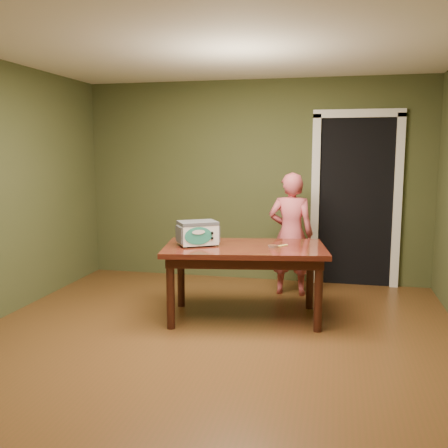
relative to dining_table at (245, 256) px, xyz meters
name	(u,v)px	position (x,y,z in m)	size (l,w,h in m)	color
floor	(205,350)	(-0.18, -0.89, -0.65)	(5.00, 5.00, 0.00)	#563218
room_shell	(204,149)	(-0.18, -0.89, 1.06)	(4.52, 5.02, 2.61)	#3F4524
doorway	(355,200)	(1.12, 1.89, 0.41)	(1.10, 0.66, 2.25)	black
dining_table	(245,256)	(0.00, 0.00, 0.00)	(1.73, 1.15, 0.75)	#370F0C
toy_oven	(198,232)	(-0.47, -0.07, 0.23)	(0.46, 0.42, 0.25)	#4C4F54
baking_pan	(273,246)	(0.29, -0.01, 0.11)	(0.10, 0.10, 0.02)	silver
spatula	(281,246)	(0.36, 0.07, 0.10)	(0.18, 0.03, 0.01)	#FEEC6E
child	(291,234)	(0.38, 0.99, 0.07)	(0.53, 0.35, 1.45)	#CB535D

